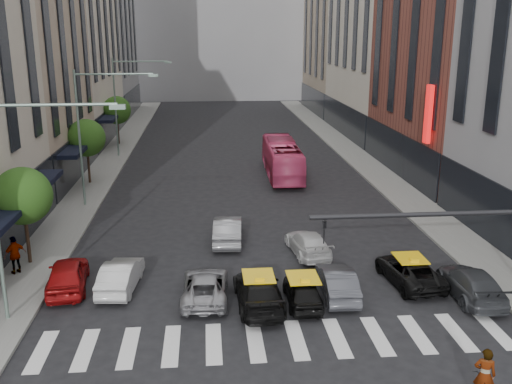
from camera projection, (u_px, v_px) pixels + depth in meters
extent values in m
plane|color=black|center=(287.00, 362.00, 20.56)|extent=(160.00, 160.00, 0.00)
cube|color=slate|center=(103.00, 171.00, 48.31)|extent=(3.00, 96.00, 0.15)
cube|color=slate|center=(368.00, 166.00, 50.28)|extent=(3.00, 96.00, 0.15)
cube|color=tan|center=(12.00, 24.00, 42.68)|extent=(8.00, 16.00, 24.00)
cube|color=gray|center=(97.00, 5.00, 77.33)|extent=(8.00, 18.00, 30.00)
cube|color=brown|center=(457.00, 11.00, 44.36)|extent=(8.00, 18.00, 26.00)
cube|color=tan|center=(343.00, 13.00, 80.51)|extent=(8.00, 18.00, 28.00)
cylinder|color=black|center=(27.00, 233.00, 28.67)|extent=(0.18, 0.18, 3.15)
sphere|color=#1D4513|center=(23.00, 196.00, 28.14)|extent=(2.88, 2.88, 2.88)
cylinder|color=black|center=(88.00, 163.00, 44.00)|extent=(0.18, 0.18, 3.15)
sphere|color=#1D4513|center=(86.00, 138.00, 43.48)|extent=(2.88, 2.88, 2.88)
cylinder|color=black|center=(118.00, 129.00, 59.34)|extent=(0.18, 0.18, 3.15)
sphere|color=#1D4513|center=(117.00, 110.00, 58.81)|extent=(2.88, 2.88, 2.88)
cylinder|color=gray|center=(49.00, 105.00, 21.26)|extent=(5.00, 0.12, 0.12)
cube|color=gray|center=(118.00, 107.00, 21.50)|extent=(0.60, 0.25, 0.18)
cylinder|color=gray|center=(80.00, 139.00, 37.52)|extent=(0.16, 0.16, 9.00)
cylinder|color=gray|center=(114.00, 74.00, 36.60)|extent=(5.00, 0.12, 0.12)
cube|color=gray|center=(153.00, 75.00, 36.84)|extent=(0.60, 0.25, 0.18)
cylinder|color=gray|center=(116.00, 108.00, 52.86)|extent=(0.16, 0.16, 9.00)
cylinder|color=gray|center=(140.00, 61.00, 51.93)|extent=(5.00, 0.12, 0.12)
cube|color=gray|center=(168.00, 62.00, 52.17)|extent=(0.60, 0.25, 0.18)
cylinder|color=black|center=(461.00, 213.00, 18.49)|extent=(10.00, 0.16, 0.16)
imported|color=black|center=(324.00, 232.00, 18.25)|extent=(0.13, 0.16, 0.80)
cube|color=red|center=(428.00, 114.00, 39.18)|extent=(0.30, 0.70, 4.00)
imported|color=maroon|center=(67.00, 275.00, 26.16)|extent=(2.23, 4.47, 1.46)
imported|color=#BBBBBB|center=(121.00, 275.00, 26.23)|extent=(1.81, 4.23, 1.35)
imported|color=gray|center=(205.00, 286.00, 25.25)|extent=(2.18, 4.44, 1.21)
imported|color=black|center=(259.00, 291.00, 24.60)|extent=(2.10, 4.80, 1.37)
imported|color=black|center=(303.00, 291.00, 24.78)|extent=(1.49, 3.61, 1.23)
imported|color=#3E3F45|center=(337.00, 282.00, 25.55)|extent=(1.55, 4.09, 1.33)
imported|color=black|center=(409.00, 271.00, 26.84)|extent=(2.52, 4.68, 1.25)
imported|color=#36393D|center=(471.00, 283.00, 25.38)|extent=(2.06, 4.71, 1.35)
imported|color=#949499|center=(228.00, 230.00, 32.07)|extent=(1.84, 4.53, 1.46)
imported|color=beige|center=(308.00, 243.00, 30.36)|extent=(2.20, 4.43, 1.24)
imported|color=#CE3C6A|center=(282.00, 159.00, 46.62)|extent=(2.69, 10.52, 2.91)
imported|color=gray|center=(487.00, 355.00, 17.58)|extent=(0.78, 0.66, 1.83)
imported|color=gray|center=(15.00, 255.00, 27.51)|extent=(1.13, 1.09, 1.89)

